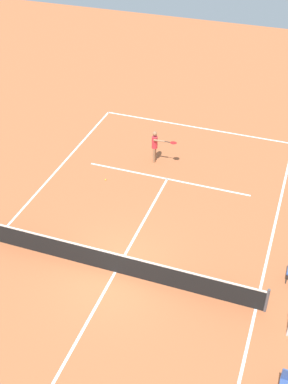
% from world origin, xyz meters
% --- Properties ---
extents(ground_plane, '(60.00, 60.00, 0.00)m').
position_xyz_m(ground_plane, '(0.00, 0.00, 0.00)').
color(ground_plane, '#B76038').
extents(court_lines, '(10.56, 23.49, 0.01)m').
position_xyz_m(court_lines, '(0.00, 0.00, 0.00)').
color(court_lines, white).
rests_on(court_lines, ground).
extents(tennis_net, '(11.16, 0.10, 1.07)m').
position_xyz_m(tennis_net, '(0.00, 0.00, 0.50)').
color(tennis_net, '#4C4C51').
rests_on(tennis_net, ground).
extents(player_serving, '(1.28, 0.51, 1.69)m').
position_xyz_m(player_serving, '(1.01, -7.66, 1.00)').
color(player_serving, '#9E704C').
rests_on(player_serving, ground).
extents(tennis_ball, '(0.07, 0.07, 0.07)m').
position_xyz_m(tennis_ball, '(2.69, -5.36, 0.03)').
color(tennis_ball, '#CCE033').
rests_on(tennis_ball, ground).
extents(courtside_chair_near, '(0.44, 0.46, 0.95)m').
position_xyz_m(courtside_chair_near, '(-6.56, 2.93, 0.53)').
color(courtside_chair_near, '#262626').
rests_on(courtside_chair_near, ground).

